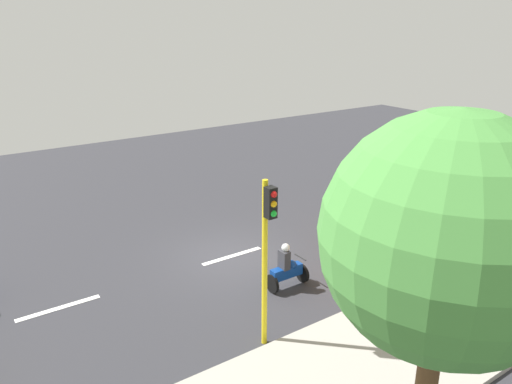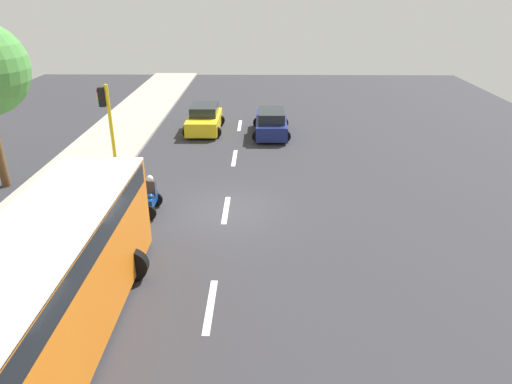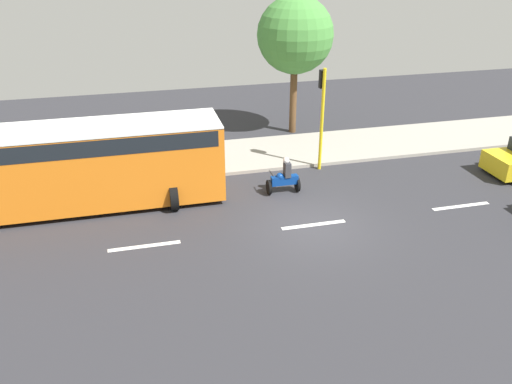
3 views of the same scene
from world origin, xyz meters
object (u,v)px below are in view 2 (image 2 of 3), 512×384
(car_dark_blue, at_px, (271,123))
(traffic_light_corner, at_px, (108,123))
(city_bus, at_px, (32,301))
(motorcycle, at_px, (151,198))
(car_yellow_cab, at_px, (204,119))

(car_dark_blue, height_order, traffic_light_corner, traffic_light_corner)
(city_bus, height_order, motorcycle, city_bus)
(car_dark_blue, xyz_separation_m, car_yellow_cab, (3.98, -0.78, -0.00))
(city_bus, xyz_separation_m, motorcycle, (-0.72, -7.98, -1.20))
(car_dark_blue, distance_m, traffic_light_corner, 10.79)
(car_dark_blue, bearing_deg, car_yellow_cab, -11.07)
(motorcycle, bearing_deg, car_dark_blue, -114.68)
(car_yellow_cab, xyz_separation_m, motorcycle, (0.77, 11.11, -0.07))
(car_dark_blue, distance_m, city_bus, 19.15)
(car_dark_blue, height_order, city_bus, city_bus)
(car_yellow_cab, relative_size, motorcycle, 2.55)
(car_dark_blue, xyz_separation_m, motorcycle, (4.75, 10.33, -0.07))
(city_bus, distance_m, traffic_light_corner, 10.36)
(car_yellow_cab, height_order, city_bus, city_bus)
(city_bus, bearing_deg, traffic_light_corner, -82.76)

